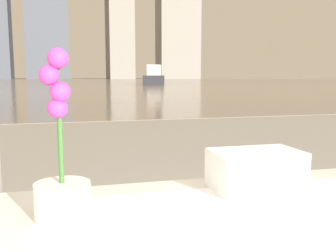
# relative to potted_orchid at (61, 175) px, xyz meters

# --- Properties ---
(potted_orchid) EXTENTS (0.14, 0.14, 0.41)m
(potted_orchid) POSITION_rel_potted_orchid_xyz_m (0.00, 0.00, 0.00)
(potted_orchid) COLOR silver
(potted_orchid) RESTS_ON bathtub
(towel_stack) EXTENTS (0.27, 0.17, 0.12)m
(towel_stack) POSITION_rel_potted_orchid_xyz_m (0.57, 0.10, -0.05)
(towel_stack) COLOR white
(towel_stack) RESTS_ON bathtub
(harbor_water) EXTENTS (180.00, 110.00, 0.01)m
(harbor_water) POSITION_rel_potted_orchid_xyz_m (0.74, 61.23, -0.62)
(harbor_water) COLOR gray
(harbor_water) RESTS_ON ground_plane
(harbor_boat_1) EXTENTS (1.12, 2.69, 0.99)m
(harbor_boat_1) POSITION_rel_potted_orchid_xyz_m (11.89, 51.04, -0.26)
(harbor_boat_1) COLOR maroon
(harbor_boat_1) RESTS_ON harbor_water
(harbor_boat_2) EXTENTS (3.21, 5.52, 1.96)m
(harbor_boat_2) POSITION_rel_potted_orchid_xyz_m (8.24, 35.52, 0.08)
(harbor_boat_2) COLOR #2D2D33
(harbor_boat_2) RESTS_ON harbor_water
(skyline_tower_2) EXTENTS (12.01, 11.75, 42.57)m
(skyline_tower_2) POSITION_rel_potted_orchid_xyz_m (-5.38, 117.23, 20.66)
(skyline_tower_2) COLOR #4C515B
(skyline_tower_2) RESTS_ON ground_plane
(skyline_tower_3) EXTENTS (7.50, 13.20, 30.20)m
(skyline_tower_3) POSITION_rel_potted_orchid_xyz_m (15.71, 117.23, 14.48)
(skyline_tower_3) COLOR gray
(skyline_tower_3) RESTS_ON ground_plane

